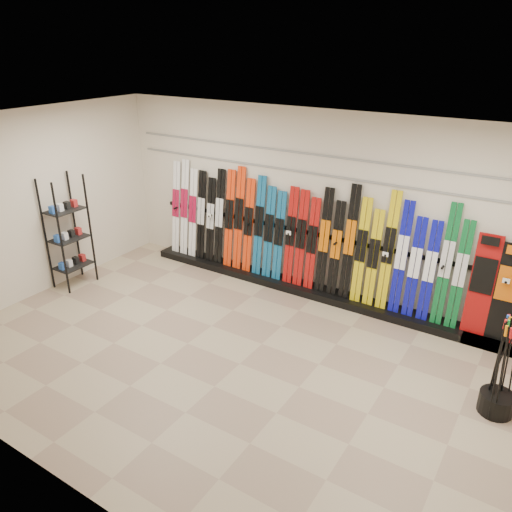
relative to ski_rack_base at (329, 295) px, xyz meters
The scene contains 11 objects.
floor 2.29m from the ski_rack_base, 95.64° to the right, with size 8.00×8.00×0.00m, color gray.
back_wall 1.47m from the ski_rack_base, 135.64° to the left, with size 8.00×8.00×0.00m, color beige.
left_wall 5.01m from the ski_rack_base, 151.65° to the right, with size 5.00×5.00×0.00m, color beige.
ceiling 3.73m from the ski_rack_base, 95.64° to the right, with size 8.00×8.00×0.00m, color silver.
ski_rack_base is the anchor object (origin of this frame).
skis 1.14m from the ski_rack_base, behind, with size 5.37×0.24×1.83m.
accessory_rack 4.49m from the ski_rack_base, 154.74° to the right, with size 0.40×0.60×1.92m, color black.
pole_bin 3.13m from the ski_rack_base, 27.77° to the right, with size 0.39×0.39×0.25m, color black.
ski_poles 3.13m from the ski_rack_base, 27.62° to the right, with size 0.26×0.37×1.18m.
slatwall_rail_0 1.96m from the ski_rack_base, 138.37° to the left, with size 7.60×0.02×0.03m, color gray.
slatwall_rail_1 2.26m from the ski_rack_base, 138.37° to the left, with size 7.60×0.02×0.03m, color gray.
Camera 1 is at (3.12, -4.49, 3.96)m, focal length 35.00 mm.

